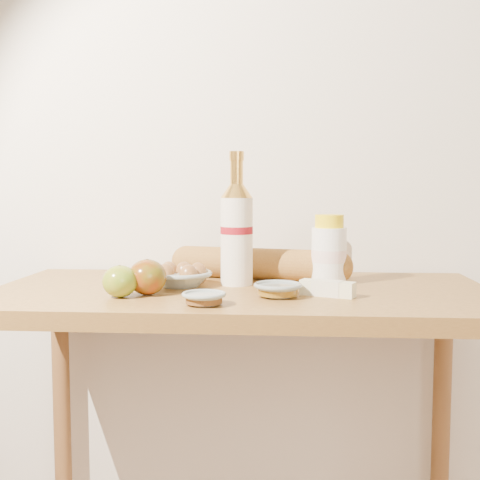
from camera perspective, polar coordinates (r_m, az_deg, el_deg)
name	(u,v)px	position (r m, az deg, el deg)	size (l,w,h in m)	color
back_wall	(249,133)	(1.77, 0.87, 10.09)	(3.50, 0.02, 2.60)	silver
table	(241,338)	(1.48, 0.09, -9.31)	(1.20, 0.60, 0.90)	#A07133
bourbon_bottle	(237,231)	(1.50, -0.32, 0.85)	(0.08, 0.08, 0.33)	#EEE1CA
cream_bottle	(329,252)	(1.53, 8.43, -1.11)	(0.11, 0.11, 0.17)	white
egg_bowl	(180,277)	(1.50, -5.71, -3.46)	(0.19, 0.19, 0.06)	gray
baguette	(259,264)	(1.59, 1.81, -2.26)	(0.50, 0.20, 0.08)	#A87533
apple_yellowgreen	(120,281)	(1.36, -11.31, -3.86)	(0.08, 0.08, 0.07)	olive
apple_redgreen_front	(147,277)	(1.38, -8.79, -3.50)	(0.10, 0.10, 0.08)	maroon
sugar_bowl	(204,298)	(1.25, -3.44, -5.53)	(0.11, 0.11, 0.03)	gray
syrup_bowl	(278,290)	(1.34, 3.62, -4.71)	(0.13, 0.13, 0.03)	gray
butter_stick	(327,288)	(1.37, 8.29, -4.57)	(0.13, 0.08, 0.04)	beige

